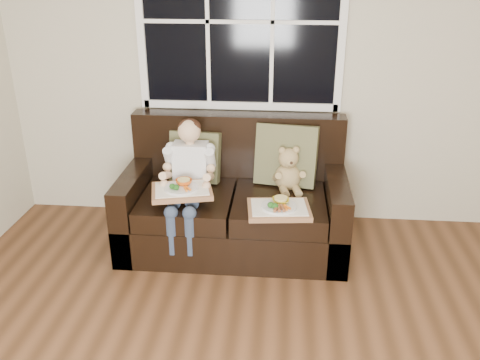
# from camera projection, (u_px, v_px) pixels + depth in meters

# --- Properties ---
(room_walls) EXTENTS (4.52, 5.02, 2.71)m
(room_walls) POSITION_uv_depth(u_px,v_px,m) (274.00, 126.00, 1.61)
(room_walls) COLOR beige
(room_walls) RESTS_ON ground
(window_back) EXTENTS (1.62, 0.04, 1.37)m
(window_back) POSITION_uv_depth(u_px,v_px,m) (240.00, 22.00, 3.89)
(window_back) COLOR black
(window_back) RESTS_ON room_walls
(loveseat) EXTENTS (1.70, 0.92, 0.96)m
(loveseat) POSITION_uv_depth(u_px,v_px,m) (235.00, 205.00, 3.99)
(loveseat) COLOR black
(loveseat) RESTS_ON ground
(pillow_left) EXTENTS (0.42, 0.23, 0.41)m
(pillow_left) POSITION_uv_depth(u_px,v_px,m) (195.00, 157.00, 4.03)
(pillow_left) COLOR brown
(pillow_left) RESTS_ON loveseat
(pillow_right) EXTENTS (0.50, 0.29, 0.49)m
(pillow_right) POSITION_uv_depth(u_px,v_px,m) (286.00, 155.00, 3.95)
(pillow_right) COLOR brown
(pillow_right) RESTS_ON loveseat
(child) EXTENTS (0.38, 0.59, 0.86)m
(child) POSITION_uv_depth(u_px,v_px,m) (189.00, 170.00, 3.78)
(child) COLOR white
(child) RESTS_ON loveseat
(teddy_bear) EXTENTS (0.24, 0.29, 0.36)m
(teddy_bear) POSITION_uv_depth(u_px,v_px,m) (288.00, 172.00, 3.88)
(teddy_bear) COLOR tan
(teddy_bear) RESTS_ON loveseat
(tray_left) EXTENTS (0.49, 0.42, 0.10)m
(tray_left) POSITION_uv_depth(u_px,v_px,m) (182.00, 190.00, 3.62)
(tray_left) COLOR #9D6B47
(tray_left) RESTS_ON child
(tray_right) EXTENTS (0.47, 0.38, 0.10)m
(tray_right) POSITION_uv_depth(u_px,v_px,m) (279.00, 208.00, 3.56)
(tray_right) COLOR #9D6B47
(tray_right) RESTS_ON loveseat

